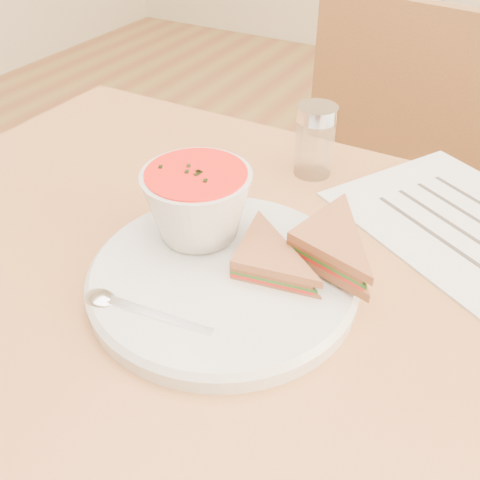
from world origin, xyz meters
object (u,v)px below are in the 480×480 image
Objects in this scene: chair_far at (339,249)px; condiment_shaker at (315,141)px; plate at (223,278)px; dining_table at (235,453)px; soup_bowl at (198,207)px.

chair_far reaches higher than condiment_shaker.
dining_table is at bearing 93.39° from plate.
plate is at bearing 101.95° from chair_far.
condiment_shaker is (0.01, -0.22, 0.35)m from chair_far.
dining_table is 0.47m from chair_far.
condiment_shaker is at bearing 91.99° from dining_table.
chair_far is at bearing 91.92° from plate.
soup_bowl is 0.23m from condiment_shaker.
dining_table is 9.84× the size of condiment_shaker.
condiment_shaker reaches higher than plate.
chair_far reaches higher than plate.
condiment_shaker is (0.05, 0.23, -0.01)m from soup_bowl.
chair_far is 8.90× the size of condiment_shaker.
plate is 0.09m from soup_bowl.
soup_bowl is (-0.05, 0.02, 0.43)m from dining_table.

